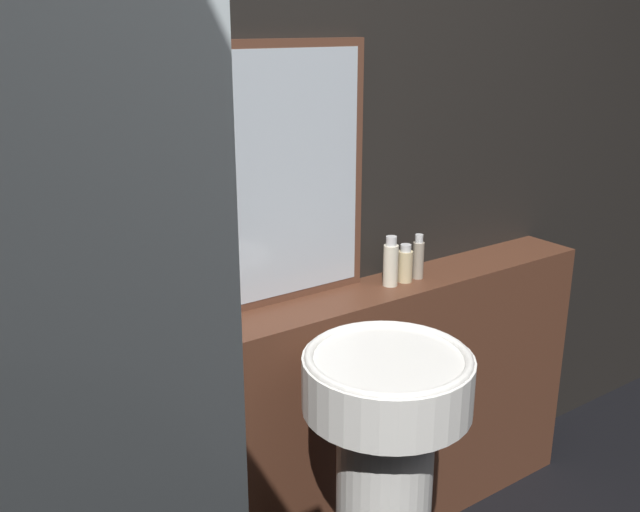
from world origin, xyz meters
name	(u,v)px	position (x,y,z in m)	size (l,w,h in m)	color
wall_back	(271,201)	(0.00, 1.59, 1.25)	(8.00, 0.06, 2.50)	black
vanity_counter	(299,447)	(0.00, 1.45, 0.47)	(2.37, 0.22, 0.95)	#512D1E
pedestal_sink	(384,480)	(0.01, 1.04, 0.59)	(0.44, 0.44, 0.97)	white
mirror	(273,178)	(-0.02, 1.54, 1.33)	(0.64, 0.03, 0.77)	#563323
towel_stack	(139,337)	(-0.49, 1.45, 0.99)	(0.23, 0.14, 0.08)	white
shampoo_bottle	(391,263)	(0.36, 1.45, 1.02)	(0.05, 0.05, 0.17)	beige
conditioner_bottle	(405,264)	(0.43, 1.45, 1.00)	(0.05, 0.05, 0.13)	#C6B284
lotion_bottle	(418,258)	(0.48, 1.45, 1.02)	(0.04, 0.04, 0.15)	gray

